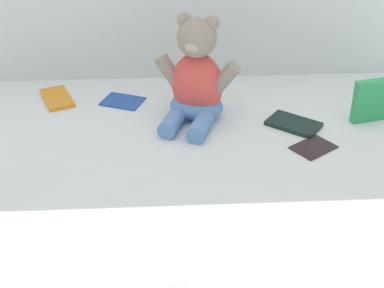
{
  "coord_description": "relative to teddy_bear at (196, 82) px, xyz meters",
  "views": [
    {
      "loc": [
        -0.04,
        -1.01,
        0.66
      ],
      "look_at": [
        0.01,
        -0.1,
        0.1
      ],
      "focal_mm": 48.97,
      "sensor_mm": 36.0,
      "label": 1
    }
  ],
  "objects": [
    {
      "name": "teddy_bear",
      "position": [
        0.0,
        0.0,
        0.0
      ],
      "size": [
        0.22,
        0.23,
        0.27
      ],
      "rotation": [
        0.0,
        0.0,
        -0.35
      ],
      "color": "#D84C47",
      "rests_on": "ground_plane"
    },
    {
      "name": "book_case_1",
      "position": [
        0.25,
        -0.06,
        -0.1
      ],
      "size": [
        0.15,
        0.14,
        0.01
      ],
      "primitive_type": "cube",
      "rotation": [
        0.0,
        0.0,
        0.91
      ],
      "color": "black",
      "rests_on": "ground_plane"
    },
    {
      "name": "book_case_3",
      "position": [
        -0.38,
        0.12,
        -0.1
      ],
      "size": [
        0.12,
        0.15,
        0.01
      ],
      "primitive_type": "cube",
      "rotation": [
        0.0,
        0.0,
        0.39
      ],
      "color": "orange",
      "rests_on": "ground_plane"
    },
    {
      "name": "ground_plane",
      "position": [
        -0.04,
        -0.2,
        -0.1
      ],
      "size": [
        3.2,
        3.2,
        0.0
      ],
      "primitive_type": "plane",
      "color": "silver"
    },
    {
      "name": "book_case_7",
      "position": [
        -0.2,
        0.1,
        -0.1
      ],
      "size": [
        0.13,
        0.12,
        0.01
      ],
      "primitive_type": "cube",
      "rotation": [
        0.0,
        0.0,
        1.18
      ],
      "color": "#204AA4",
      "rests_on": "ground_plane"
    },
    {
      "name": "book_case_0",
      "position": [
        0.44,
        -0.04,
        -0.04
      ],
      "size": [
        0.1,
        0.04,
        0.11
      ],
      "primitive_type": "cube",
      "rotation": [
        -0.04,
        0.0,
        0.24
      ],
      "color": "#2BA55E",
      "rests_on": "ground_plane"
    },
    {
      "name": "book_case_2",
      "position": [
        0.27,
        -0.17,
        -0.1
      ],
      "size": [
        0.12,
        0.11,
        0.01
      ],
      "primitive_type": "cube",
      "rotation": [
        0.0,
        0.0,
        2.17
      ],
      "color": "#291F24",
      "rests_on": "ground_plane"
    }
  ]
}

